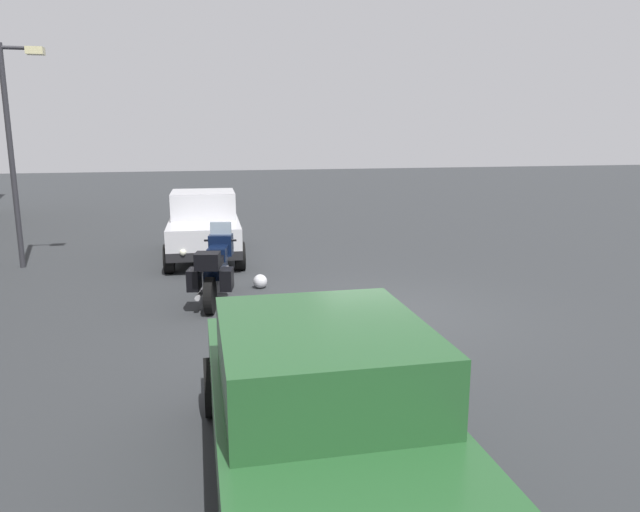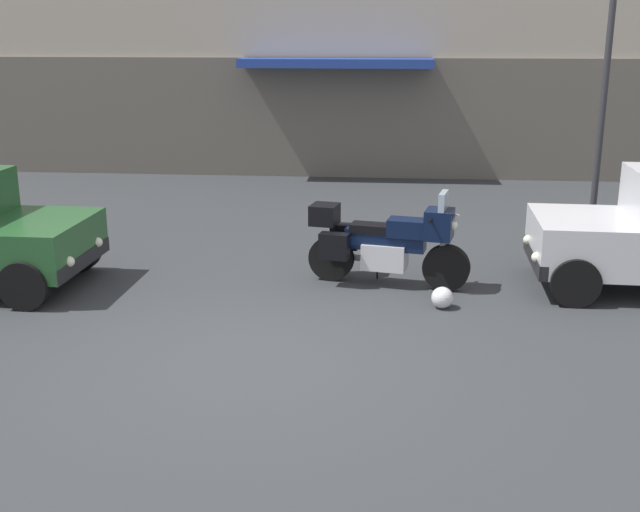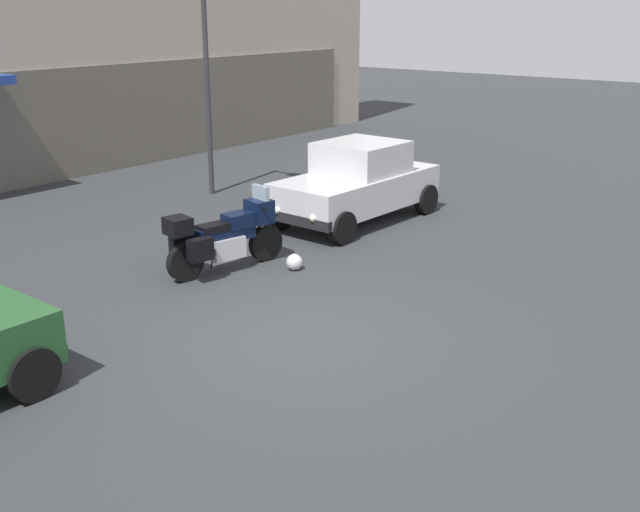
% 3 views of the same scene
% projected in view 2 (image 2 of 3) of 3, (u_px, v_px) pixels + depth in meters
% --- Properties ---
extents(ground_plane, '(80.00, 80.00, 0.00)m').
position_uv_depth(ground_plane, '(250.00, 362.00, 8.43)').
color(ground_plane, '#2D3033').
extents(motorcycle, '(2.24, 0.98, 1.36)m').
position_uv_depth(motorcycle, '(385.00, 242.00, 10.80)').
color(motorcycle, black).
rests_on(motorcycle, ground).
extents(helmet, '(0.28, 0.28, 0.28)m').
position_uv_depth(helmet, '(442.00, 298.00, 10.01)').
color(helmet, silver).
rests_on(helmet, ground).
extents(streetlamp_curbside, '(0.28, 0.94, 4.94)m').
position_uv_depth(streetlamp_curbside, '(610.00, 55.00, 13.72)').
color(streetlamp_curbside, '#2D2D33').
rests_on(streetlamp_curbside, ground).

